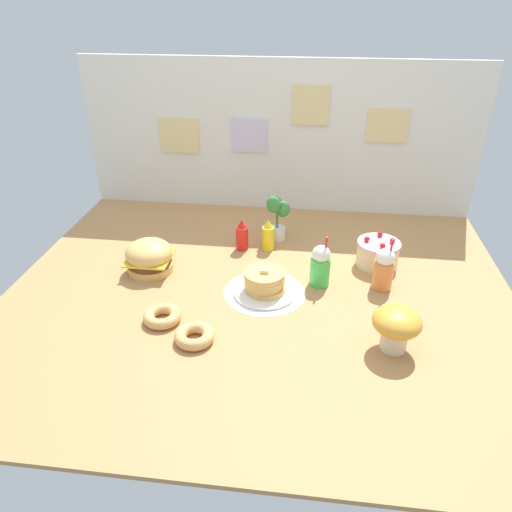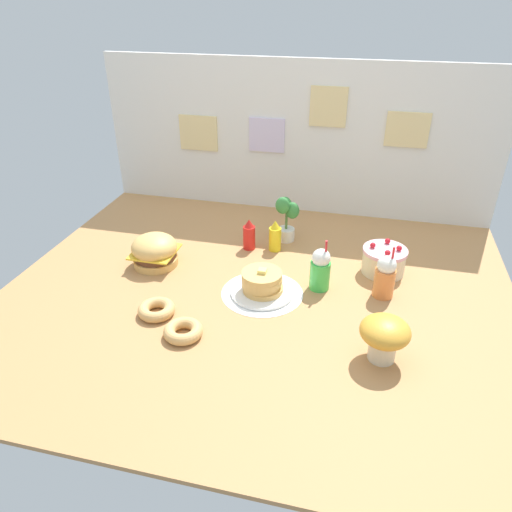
% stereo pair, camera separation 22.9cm
% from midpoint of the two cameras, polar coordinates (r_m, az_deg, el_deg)
% --- Properties ---
extents(ground_plane, '(2.40, 2.03, 0.02)m').
position_cam_midpoint_polar(ground_plane, '(2.29, 2.91, -4.67)').
color(ground_plane, '#B27F4C').
extents(back_wall, '(2.40, 0.04, 0.92)m').
position_cam_midpoint_polar(back_wall, '(3.00, 6.97, 13.73)').
color(back_wall, silver).
rests_on(back_wall, ground_plane).
extents(doily_mat, '(0.39, 0.39, 0.00)m').
position_cam_midpoint_polar(doily_mat, '(2.27, 3.61, -4.57)').
color(doily_mat, white).
rests_on(doily_mat, ground_plane).
extents(burger, '(0.23, 0.23, 0.17)m').
position_cam_midpoint_polar(burger, '(2.49, -9.45, 0.55)').
color(burger, '#DBA859').
rests_on(burger, ground_plane).
extents(pancake_stack, '(0.30, 0.30, 0.13)m').
position_cam_midpoint_polar(pancake_stack, '(2.24, 3.63, -3.47)').
color(pancake_stack, white).
rests_on(pancake_stack, doily_mat).
extents(layer_cake, '(0.22, 0.22, 0.16)m').
position_cam_midpoint_polar(layer_cake, '(2.52, 17.54, -0.57)').
color(layer_cake, beige).
rests_on(layer_cake, ground_plane).
extents(ketchup_bottle, '(0.07, 0.07, 0.18)m').
position_cam_midpoint_polar(ketchup_bottle, '(2.61, 1.68, 2.44)').
color(ketchup_bottle, red).
rests_on(ketchup_bottle, ground_plane).
extents(mustard_bottle, '(0.07, 0.07, 0.18)m').
position_cam_midpoint_polar(mustard_bottle, '(2.61, 4.80, 2.26)').
color(mustard_bottle, yellow).
rests_on(mustard_bottle, ground_plane).
extents(cream_soda_cup, '(0.10, 0.10, 0.27)m').
position_cam_midpoint_polar(cream_soda_cup, '(2.29, 10.52, -1.65)').
color(cream_soda_cup, green).
rests_on(cream_soda_cup, ground_plane).
extents(orange_float_cup, '(0.10, 0.10, 0.27)m').
position_cam_midpoint_polar(orange_float_cup, '(2.31, 17.90, -2.45)').
color(orange_float_cup, orange).
rests_on(orange_float_cup, ground_plane).
extents(donut_pink_glaze, '(0.16, 0.16, 0.05)m').
position_cam_midpoint_polar(donut_pink_glaze, '(2.15, -8.82, -6.41)').
color(donut_pink_glaze, tan).
rests_on(donut_pink_glaze, ground_plane).
extents(donut_chocolate, '(0.16, 0.16, 0.05)m').
position_cam_midpoint_polar(donut_chocolate, '(2.01, -5.45, -8.99)').
color(donut_chocolate, tan).
rests_on(donut_chocolate, ground_plane).
extents(potted_plant, '(0.13, 0.10, 0.27)m').
position_cam_midpoint_polar(potted_plant, '(2.69, 6.08, 4.61)').
color(potted_plant, white).
rests_on(potted_plant, ground_plane).
extents(mushroom_stool, '(0.19, 0.19, 0.19)m').
position_cam_midpoint_polar(mushroom_stool, '(1.94, 18.42, -9.05)').
color(mushroom_stool, beige).
rests_on(mushroom_stool, ground_plane).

